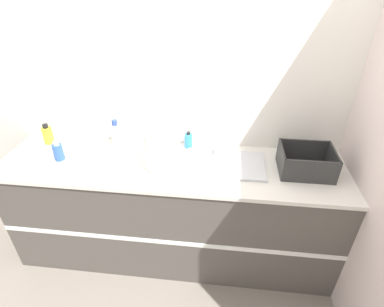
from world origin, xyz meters
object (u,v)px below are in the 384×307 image
(bottle_yellow, at_px, (48,135))
(soap_dispenser, at_px, (188,140))
(bottle_clear, at_px, (116,135))
(bottle_blue, at_px, (58,152))
(dish_rack, at_px, (306,163))
(paper_towel_roll, at_px, (153,152))
(sink, at_px, (225,163))

(bottle_yellow, height_order, soap_dispenser, bottle_yellow)
(bottle_clear, relative_size, bottle_blue, 1.48)
(dish_rack, distance_m, bottle_clear, 1.42)
(paper_towel_roll, relative_size, bottle_blue, 1.80)
(bottle_clear, bearing_deg, bottle_blue, -146.62)
(bottle_blue, distance_m, soap_dispenser, 0.97)
(dish_rack, xyz_separation_m, bottle_clear, (-1.40, 0.19, 0.03))
(bottle_clear, bearing_deg, bottle_yellow, -178.36)
(bottle_blue, bearing_deg, dish_rack, 1.72)
(bottle_blue, bearing_deg, bottle_yellow, 132.01)
(dish_rack, relative_size, bottle_yellow, 2.16)
(bottle_yellow, bearing_deg, bottle_clear, 1.64)
(dish_rack, xyz_separation_m, bottle_blue, (-1.77, -0.05, 0.00))
(dish_rack, height_order, soap_dispenser, dish_rack)
(paper_towel_roll, distance_m, bottle_yellow, 0.96)
(dish_rack, bearing_deg, paper_towel_roll, -174.94)
(paper_towel_roll, height_order, bottle_blue, paper_towel_roll)
(dish_rack, relative_size, soap_dispenser, 2.66)
(dish_rack, xyz_separation_m, soap_dispenser, (-0.84, 0.23, -0.00))
(bottle_yellow, bearing_deg, dish_rack, -4.93)
(dish_rack, xyz_separation_m, bottle_yellow, (-1.97, 0.17, 0.01))
(bottle_yellow, bearing_deg, bottle_blue, -47.99)
(sink, xyz_separation_m, bottle_yellow, (-1.41, 0.15, 0.06))
(sink, xyz_separation_m, paper_towel_roll, (-0.50, -0.11, 0.12))
(paper_towel_roll, bearing_deg, bottle_clear, 141.86)
(sink, xyz_separation_m, bottle_clear, (-0.85, 0.17, 0.08))
(soap_dispenser, bearing_deg, bottle_clear, -175.53)
(bottle_blue, relative_size, soap_dispenser, 1.13)
(dish_rack, bearing_deg, sink, 178.41)
(paper_towel_roll, distance_m, soap_dispenser, 0.39)
(dish_rack, height_order, bottle_yellow, dish_rack)
(soap_dispenser, bearing_deg, bottle_blue, -162.98)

